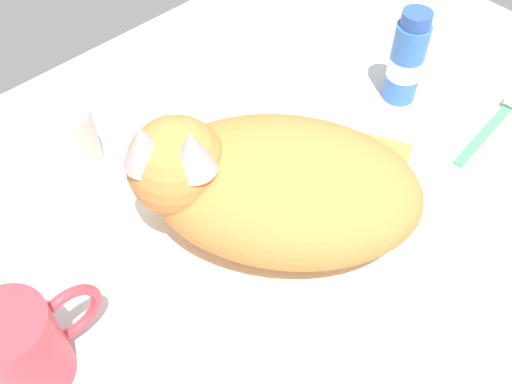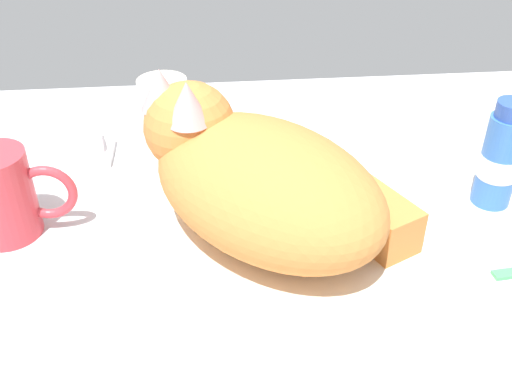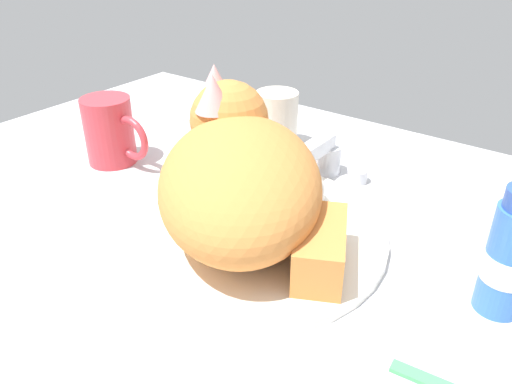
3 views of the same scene
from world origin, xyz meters
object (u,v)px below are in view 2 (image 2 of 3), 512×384
object	(u,v)px
faucet	(250,134)
coffee_mug	(3,195)
cat	(256,176)
soap_bar	(76,142)
toothpaste_bottle	(501,158)
rinse_cup	(164,111)

from	to	relation	value
faucet	coffee_mug	bearing A→B (deg)	-151.33
cat	soap_bar	world-z (taller)	cat
faucet	toothpaste_bottle	distance (cm)	30.19
cat	coffee_mug	size ratio (longest dim) A/B	2.81
faucet	soap_bar	xyz separation A→B (cm)	(-22.34, 0.69, -0.32)
cat	toothpaste_bottle	size ratio (longest dim) A/B	2.55
rinse_cup	coffee_mug	bearing A→B (deg)	-130.04
rinse_cup	toothpaste_bottle	world-z (taller)	toothpaste_bottle
coffee_mug	toothpaste_bottle	size ratio (longest dim) A/B	0.91
faucet	cat	size ratio (longest dim) A/B	0.38
soap_bar	toothpaste_bottle	xyz separation A→B (cm)	(48.92, -14.61, 3.63)
cat	soap_bar	distance (cm)	28.58
faucet	toothpaste_bottle	world-z (taller)	toothpaste_bottle
coffee_mug	rinse_cup	xyz separation A→B (cm)	(15.86, 18.88, -0.47)
cat	soap_bar	size ratio (longest dim) A/B	4.99
coffee_mug	faucet	bearing A→B (deg)	28.67
rinse_cup	faucet	bearing A→B (deg)	-20.85
soap_bar	rinse_cup	bearing A→B (deg)	17.17
faucet	toothpaste_bottle	bearing A→B (deg)	-27.65
coffee_mug	toothpaste_bottle	xyz separation A→B (cm)	(53.44, 0.76, 1.01)
faucet	toothpaste_bottle	xyz separation A→B (cm)	(26.58, -13.93, 3.30)
faucet	toothpaste_bottle	size ratio (longest dim) A/B	0.96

